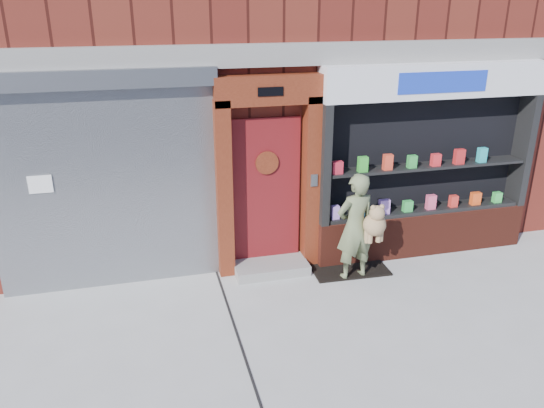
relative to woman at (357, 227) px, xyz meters
name	(u,v)px	position (x,y,z in m)	size (l,w,h in m)	color
ground	(362,327)	(-0.41, -1.23, -0.82)	(80.00, 80.00, 0.00)	#9E9E99
shutter_bay	(103,170)	(-3.41, 0.69, 0.90)	(3.10, 0.30, 3.04)	gray
red_door_bay	(268,177)	(-1.16, 0.63, 0.64)	(1.52, 0.58, 2.90)	#4F1B0D
pharmacy_bay	(425,171)	(1.34, 0.58, 0.56)	(3.50, 0.41, 3.00)	#551E14
woman	(357,227)	(0.00, 0.00, 0.00)	(0.73, 0.51, 1.61)	#636F49
doormat	(347,266)	(0.02, 0.32, -0.80)	(1.14, 0.80, 0.03)	black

